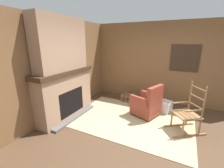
# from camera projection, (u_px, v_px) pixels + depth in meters

# --- Properties ---
(ground_plane) EXTENTS (14.00, 14.00, 0.00)m
(ground_plane) POSITION_uv_depth(u_px,v_px,m) (138.00, 135.00, 3.39)
(ground_plane) COLOR #4C3523
(wood_panel_wall_left) EXTENTS (0.06, 5.21, 2.67)m
(wood_panel_wall_left) POSITION_uv_depth(u_px,v_px,m) (56.00, 69.00, 4.01)
(wood_panel_wall_left) COLOR brown
(wood_panel_wall_left) RESTS_ON ground
(wood_panel_wall_back) EXTENTS (5.21, 0.09, 2.67)m
(wood_panel_wall_back) POSITION_uv_depth(u_px,v_px,m) (161.00, 63.00, 5.01)
(wood_panel_wall_back) COLOR brown
(wood_panel_wall_back) RESTS_ON ground
(fireplace_hearth) EXTENTS (0.64, 1.84, 1.33)m
(fireplace_hearth) POSITION_uv_depth(u_px,v_px,m) (66.00, 94.00, 4.09)
(fireplace_hearth) COLOR #9E7A60
(fireplace_hearth) RESTS_ON ground
(chimney_breast) EXTENTS (0.38, 1.53, 1.32)m
(chimney_breast) POSITION_uv_depth(u_px,v_px,m) (61.00, 44.00, 3.72)
(chimney_breast) COLOR #9E7A60
(chimney_breast) RESTS_ON fireplace_hearth
(area_rug) EXTENTS (3.13, 2.18, 0.01)m
(area_rug) POSITION_uv_depth(u_px,v_px,m) (131.00, 119.00, 4.10)
(area_rug) COLOR tan
(area_rug) RESTS_ON ground
(armchair) EXTENTS (0.85, 0.82, 0.93)m
(armchair) POSITION_uv_depth(u_px,v_px,m) (147.00, 105.00, 4.18)
(armchair) COLOR brown
(armchair) RESTS_ON ground
(rocking_chair) EXTENTS (0.93, 0.86, 1.16)m
(rocking_chair) POSITION_uv_depth(u_px,v_px,m) (188.00, 115.00, 3.44)
(rocking_chair) COLOR olive
(rocking_chair) RESTS_ON ground
(firewood_stack) EXTENTS (0.48, 0.38, 0.28)m
(firewood_stack) POSITION_uv_depth(u_px,v_px,m) (128.00, 97.00, 5.27)
(firewood_stack) COLOR brown
(firewood_stack) RESTS_ON ground
(laundry_basket) EXTENTS (0.50, 0.46, 0.34)m
(laundry_basket) POSITION_uv_depth(u_px,v_px,m) (164.00, 106.00, 4.49)
(laundry_basket) COLOR white
(laundry_basket) RESTS_ON ground
(oil_lamp_vase) EXTENTS (0.09, 0.09, 0.31)m
(oil_lamp_vase) POSITION_uv_depth(u_px,v_px,m) (52.00, 67.00, 3.63)
(oil_lamp_vase) COLOR silver
(oil_lamp_vase) RESTS_ON fireplace_hearth
(storage_case) EXTENTS (0.16, 0.21, 0.11)m
(storage_case) POSITION_uv_depth(u_px,v_px,m) (66.00, 67.00, 4.04)
(storage_case) COLOR black
(storage_case) RESTS_ON fireplace_hearth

